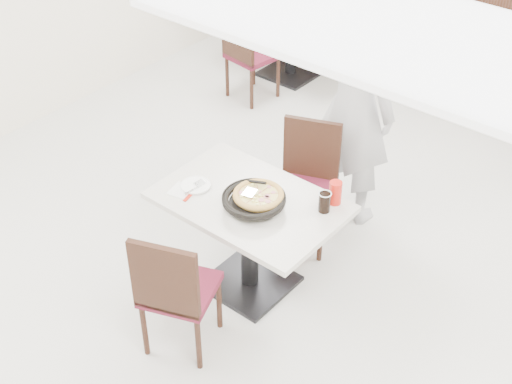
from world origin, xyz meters
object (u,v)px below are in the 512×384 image
Objects in this scene: side_plate at (196,185)px; bg_table_left at (291,41)px; chair_near at (180,286)px; pizza_pan at (254,202)px; bg_chair_left_near at (253,53)px; chair_far at (304,189)px; main_table at (250,243)px; diner_person at (353,108)px; bg_chair_left_far at (329,15)px; pizza at (258,197)px; red_cup at (335,193)px; cola_glass at (324,202)px.

side_plate is 3.18m from bg_table_left.
chair_near reaches higher than pizza_pan.
chair_near is 3.27m from bg_chair_left_near.
chair_far is 0.74m from pizza_pan.
diner_person is at bearing 88.34° from main_table.
pizza_pan is at bearing -42.59° from bg_chair_left_near.
bg_chair_left_far reaches higher than bg_table_left.
chair_near is at bearing 68.50° from chair_far.
pizza is 3.80m from bg_chair_left_far.
diner_person is 1.96× the size of bg_chair_left_near.
side_plate is at bearing -151.63° from red_cup.
cola_glass is 3.80m from bg_chair_left_far.
diner_person is 2.05m from bg_chair_left_near.
chair_far is 0.64m from red_cup.
diner_person is at bearing -115.72° from chair_far.
chair_far is 5.94× the size of red_cup.
cola_glass is at bearing 115.59° from diner_person.
chair_far is at bearing 90.33° from main_table.
red_cup is (0.37, 0.33, 0.02)m from pizza.
pizza is 0.42m from cola_glass.
main_table is 0.44m from pizza.
main_table is 1.26× the size of chair_far.
side_plate is at bearing -157.94° from cola_glass.
bg_chair_left_near is (-1.75, 0.96, -0.46)m from diner_person.
chair_near and bg_chair_left_far have the same top height.
diner_person is at bearing 131.65° from bg_chair_left_far.
side_plate is at bearing -162.59° from main_table.
chair_near is at bearing -89.88° from main_table.
pizza_pan is 0.17× the size of diner_person.
diner_person reaches higher than red_cup.
chair_far reaches higher than main_table.
pizza is 0.49m from red_cup.
bg_chair_left_near is at bearing 129.23° from main_table.
pizza_pan is 3.84m from bg_chair_left_far.
bg_chair_left_far is (-2.11, 3.14, -0.34)m from cola_glass.
diner_person is at bearing 92.06° from pizza_pan.
chair_near is at bearing -96.84° from pizza_pan.
pizza is 0.31× the size of bg_chair_left_near.
pizza_pan is 1.20m from diner_person.
cola_glass is at bearing -92.60° from red_cup.
diner_person is 1.55× the size of bg_table_left.
main_table is 4.09× the size of pizza.
bg_chair_left_near is (-1.72, 1.49, 0.00)m from chair_far.
main_table is 0.63m from chair_far.
bg_chair_left_near and bg_chair_left_far have the same top height.
main_table and bg_table_left have the same top height.
side_plate is (-0.37, -0.12, 0.38)m from main_table.
pizza is 0.16× the size of diner_person.
cola_glass is 0.11× the size of bg_table_left.
side_plate is at bearing 41.93° from chair_far.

